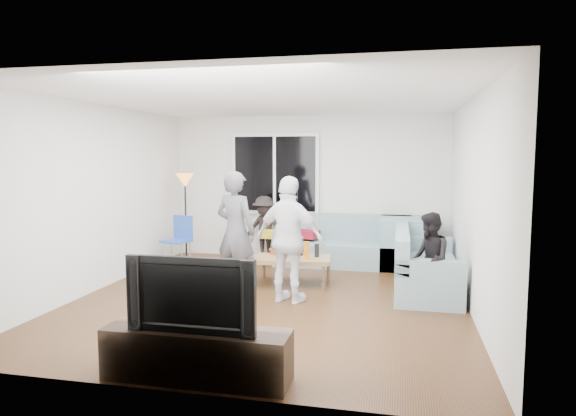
% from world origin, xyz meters
% --- Properties ---
extents(floor, '(5.00, 5.50, 0.04)m').
position_xyz_m(floor, '(0.00, 0.00, -0.02)').
color(floor, '#56351C').
rests_on(floor, ground).
extents(ceiling, '(5.00, 5.50, 0.04)m').
position_xyz_m(ceiling, '(0.00, 0.00, 2.62)').
color(ceiling, white).
rests_on(ceiling, ground).
extents(wall_back, '(5.00, 0.04, 2.60)m').
position_xyz_m(wall_back, '(0.00, 2.77, 1.30)').
color(wall_back, silver).
rests_on(wall_back, ground).
extents(wall_front, '(5.00, 0.04, 2.60)m').
position_xyz_m(wall_front, '(0.00, -2.77, 1.30)').
color(wall_front, silver).
rests_on(wall_front, ground).
extents(wall_left, '(0.04, 5.50, 2.60)m').
position_xyz_m(wall_left, '(-2.52, 0.00, 1.30)').
color(wall_left, silver).
rests_on(wall_left, ground).
extents(wall_right, '(0.04, 5.50, 2.60)m').
position_xyz_m(wall_right, '(2.52, 0.00, 1.30)').
color(wall_right, silver).
rests_on(wall_right, ground).
extents(window_frame, '(1.62, 0.06, 1.47)m').
position_xyz_m(window_frame, '(-0.60, 2.69, 1.55)').
color(window_frame, white).
rests_on(window_frame, wall_back).
extents(window_glass, '(1.50, 0.02, 1.35)m').
position_xyz_m(window_glass, '(-0.60, 2.65, 1.55)').
color(window_glass, black).
rests_on(window_glass, window_frame).
extents(window_mullion, '(0.05, 0.03, 1.35)m').
position_xyz_m(window_mullion, '(-0.60, 2.64, 1.55)').
color(window_mullion, white).
rests_on(window_mullion, window_frame).
extents(radiator, '(1.30, 0.12, 0.62)m').
position_xyz_m(radiator, '(-0.60, 2.65, 0.31)').
color(radiator, silver).
rests_on(radiator, floor).
extents(potted_plant, '(0.20, 0.17, 0.33)m').
position_xyz_m(potted_plant, '(-0.26, 2.62, 0.78)').
color(potted_plant, '#2D6227').
rests_on(potted_plant, radiator).
extents(vase, '(0.20, 0.20, 0.19)m').
position_xyz_m(vase, '(-0.91, 2.62, 0.71)').
color(vase, white).
rests_on(vase, radiator).
extents(sofa_back_section, '(2.30, 0.85, 0.85)m').
position_xyz_m(sofa_back_section, '(0.70, 2.27, 0.42)').
color(sofa_back_section, gray).
rests_on(sofa_back_section, floor).
extents(sofa_right_section, '(2.00, 0.85, 0.85)m').
position_xyz_m(sofa_right_section, '(2.02, 0.87, 0.42)').
color(sofa_right_section, gray).
rests_on(sofa_right_section, floor).
extents(sofa_corner, '(0.85, 0.85, 0.85)m').
position_xyz_m(sofa_corner, '(1.76, 2.27, 0.42)').
color(sofa_corner, gray).
rests_on(sofa_corner, floor).
extents(cushion_yellow, '(0.41, 0.35, 0.14)m').
position_xyz_m(cushion_yellow, '(-0.53, 2.25, 0.51)').
color(cushion_yellow, gold).
rests_on(cushion_yellow, sofa_back_section).
extents(cushion_red, '(0.43, 0.39, 0.13)m').
position_xyz_m(cushion_red, '(0.07, 2.33, 0.51)').
color(cushion_red, maroon).
rests_on(cushion_red, sofa_back_section).
extents(coffee_table, '(1.16, 0.72, 0.40)m').
position_xyz_m(coffee_table, '(0.12, 0.83, 0.20)').
color(coffee_table, '#967548').
rests_on(coffee_table, floor).
extents(pitcher, '(0.17, 0.17, 0.17)m').
position_xyz_m(pitcher, '(-0.02, 0.88, 0.49)').
color(pitcher, maroon).
rests_on(pitcher, coffee_table).
extents(side_chair, '(0.50, 0.50, 0.86)m').
position_xyz_m(side_chair, '(-2.05, 1.55, 0.43)').
color(side_chair, '#2951B4').
rests_on(side_chair, floor).
extents(floor_lamp, '(0.32, 0.32, 1.56)m').
position_xyz_m(floor_lamp, '(-2.05, 1.96, 0.78)').
color(floor_lamp, orange).
rests_on(floor_lamp, floor).
extents(player_left, '(0.70, 0.56, 1.68)m').
position_xyz_m(player_left, '(-0.59, 0.32, 0.84)').
color(player_left, '#49494E').
rests_on(player_left, floor).
extents(player_right, '(1.03, 0.66, 1.63)m').
position_xyz_m(player_right, '(0.27, -0.10, 0.82)').
color(player_right, silver).
rests_on(player_right, floor).
extents(spectator_right, '(0.53, 0.64, 1.19)m').
position_xyz_m(spectator_right, '(2.02, 0.14, 0.59)').
color(spectator_right, black).
rests_on(spectator_right, floor).
extents(spectator_back, '(0.83, 0.59, 1.17)m').
position_xyz_m(spectator_back, '(-0.71, 2.30, 0.59)').
color(spectator_back, black).
rests_on(spectator_back, floor).
extents(tv_console, '(1.60, 0.40, 0.44)m').
position_xyz_m(tv_console, '(-0.01, -2.50, 0.22)').
color(tv_console, '#35271A').
rests_on(tv_console, floor).
extents(television, '(1.11, 0.15, 0.64)m').
position_xyz_m(television, '(-0.01, -2.50, 0.76)').
color(television, black).
rests_on(television, tv_console).
extents(bottle_b, '(0.08, 0.08, 0.25)m').
position_xyz_m(bottle_b, '(0.01, 0.72, 0.52)').
color(bottle_b, '#277A16').
rests_on(bottle_b, coffee_table).
extents(bottle_a, '(0.07, 0.07, 0.20)m').
position_xyz_m(bottle_a, '(-0.18, 0.95, 0.50)').
color(bottle_a, '#C1430B').
rests_on(bottle_a, coffee_table).
extents(bottle_c, '(0.07, 0.07, 0.20)m').
position_xyz_m(bottle_c, '(0.21, 0.99, 0.50)').
color(bottle_c, black).
rests_on(bottle_c, coffee_table).
extents(bottle_d, '(0.07, 0.07, 0.26)m').
position_xyz_m(bottle_d, '(0.35, 0.71, 0.53)').
color(bottle_d, orange).
rests_on(bottle_d, coffee_table).
extents(bottle_e, '(0.07, 0.07, 0.20)m').
position_xyz_m(bottle_e, '(0.46, 0.92, 0.50)').
color(bottle_e, black).
rests_on(bottle_e, coffee_table).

